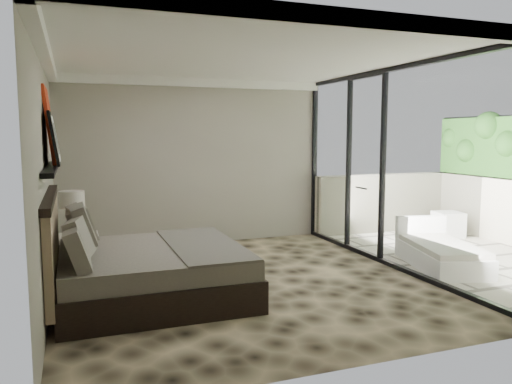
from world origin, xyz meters
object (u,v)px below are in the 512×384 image
object	(u,v)px
nightstand	(78,253)
table_lamp	(72,207)
ottoman	(448,225)
lounger	(440,253)
bed	(143,269)

from	to	relation	value
nightstand	table_lamp	world-z (taller)	table_lamp
nightstand	table_lamp	xyz separation A→B (m)	(-0.05, 0.06, 0.63)
ottoman	lounger	world-z (taller)	lounger
bed	table_lamp	bearing A→B (deg)	117.34
lounger	bed	bearing A→B (deg)	-165.28
bed	lounger	world-z (taller)	bed
bed	table_lamp	size ratio (longest dim) A/B	3.57
bed	lounger	size ratio (longest dim) A/B	1.25
nightstand	ottoman	distance (m)	6.39
ottoman	lounger	bearing A→B (deg)	-133.97
nightstand	bed	bearing A→B (deg)	-54.60
bed	table_lamp	world-z (taller)	bed
nightstand	lounger	world-z (taller)	lounger
bed	ottoman	world-z (taller)	bed
bed	nightstand	bearing A→B (deg)	116.70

